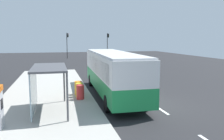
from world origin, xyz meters
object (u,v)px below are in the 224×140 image
Objects in this scene: bus_shelter at (44,77)px; bus at (112,71)px; white_van at (106,56)px; sedan_near at (97,56)px; traffic_light_far_side at (67,42)px; traffic_light_near_side at (108,42)px; recycling_bin_yellow at (79,90)px; recycling_bin_red at (80,92)px; recycling_bin_orange at (78,88)px.

bus is at bearing 34.80° from bus_shelter.
sedan_near is at bearing 89.30° from white_van.
sedan_near is at bearing 81.89° from bus.
traffic_light_near_side is at bearing -5.31° from traffic_light_far_side.
bus reaches higher than sedan_near.
bus_shelter is (-2.21, -2.87, 1.44)m from recycling_bin_yellow.
recycling_bin_red is 0.24× the size of bus_shelter.
white_van is 5.55× the size of recycling_bin_red.
recycling_bin_yellow is 1.00× the size of recycling_bin_orange.
bus is 2.47× the size of sedan_near.
recycling_bin_orange is at bearing 58.22° from bus_shelter.
white_van is at bearing 79.03° from bus.
recycling_bin_yellow is (-2.49, -0.40, -1.19)m from bus.
white_van is 5.55× the size of recycling_bin_orange.
recycling_bin_yellow is at bearing -102.83° from sedan_near.
sedan_near is at bearing -123.58° from traffic_light_near_side.
bus is at bearing -98.11° from sedan_near.
recycling_bin_orange is at bearing -91.88° from traffic_light_far_side.
bus is 11.65× the size of recycling_bin_orange.
recycling_bin_red and recycling_bin_orange have the same top height.
bus is 5.73m from bus_shelter.
recycling_bin_red is 1.40m from recycling_bin_orange.
bus_shelter reaches higher than sedan_near.
white_van reaches higher than recycling_bin_yellow.
traffic_light_near_side is at bearing 73.45° from recycling_bin_orange.
traffic_light_near_side is (9.70, 34.04, 2.89)m from recycling_bin_red.
traffic_light_far_side is at bearing 88.16° from recycling_bin_yellow.
white_van is 1.18× the size of sedan_near.
bus reaches higher than white_van.
recycling_bin_orange is 4.44m from bus_shelter.
traffic_light_near_side is 1.34× the size of bus_shelter.
recycling_bin_yellow is 0.18× the size of traffic_light_near_side.
recycling_bin_red is 0.18× the size of traffic_light_far_side.
white_van is at bearing 72.15° from recycling_bin_orange.
white_van reaches higher than sedan_near.
bus_shelter reaches higher than white_van.
traffic_light_far_side is 37.18m from bus_shelter.
traffic_light_near_side reaches higher than recycling_bin_red.
traffic_light_far_side reaches higher than bus_shelter.
traffic_light_far_side is 1.35× the size of bus_shelter.
white_van is 21.56m from recycling_bin_yellow.
white_van is at bearing -68.63° from traffic_light_far_side.
traffic_light_far_side is (-5.40, 5.62, 2.78)m from sedan_near.
sedan_near reaches higher than recycling_bin_orange.
sedan_near is at bearing 76.85° from recycling_bin_orange.
traffic_light_near_side is at bearing 77.66° from bus.
bus is at bearing -102.34° from traffic_light_near_side.
recycling_bin_red is 1.00× the size of recycling_bin_yellow.
sedan_near is 0.83× the size of traffic_light_far_side.
sedan_near is 8.27m from traffic_light_far_side.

